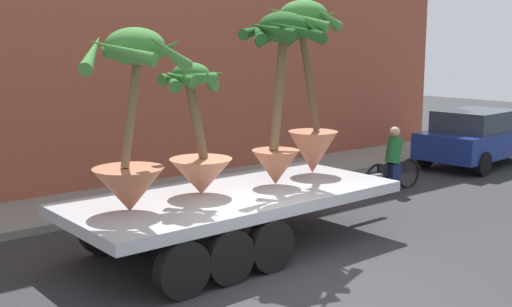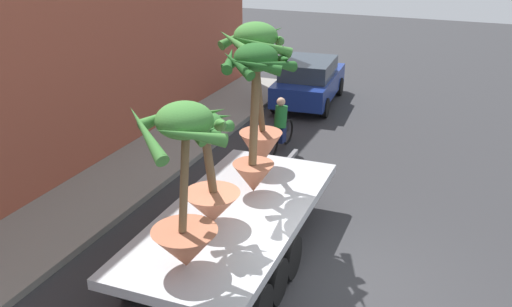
% 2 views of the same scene
% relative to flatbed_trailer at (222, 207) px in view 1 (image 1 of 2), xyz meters
% --- Properties ---
extents(ground_plane, '(60.00, 60.00, 0.00)m').
position_rel_flatbed_trailer_xyz_m(ground_plane, '(0.13, -2.16, -0.76)').
color(ground_plane, '#2D2D30').
extents(sidewalk, '(24.00, 2.20, 0.15)m').
position_rel_flatbed_trailer_xyz_m(sidewalk, '(0.13, 3.94, -0.69)').
color(sidewalk, gray).
rests_on(sidewalk, ground).
extents(building_facade, '(24.00, 1.20, 8.50)m').
position_rel_flatbed_trailer_xyz_m(building_facade, '(0.13, 5.64, 3.49)').
color(building_facade, '#9E4C38').
rests_on(building_facade, ground).
extents(flatbed_trailer, '(6.56, 2.59, 0.98)m').
position_rel_flatbed_trailer_xyz_m(flatbed_trailer, '(0.00, 0.00, 0.00)').
color(flatbed_trailer, '#B7BABF').
rests_on(flatbed_trailer, ground).
extents(potted_palm_rear, '(1.63, 1.64, 3.17)m').
position_rel_flatbed_trailer_xyz_m(potted_palm_rear, '(2.20, 0.34, 1.79)').
color(potted_palm_rear, '#B26647').
rests_on(potted_palm_rear, flatbed_trailer).
extents(potted_palm_middle, '(1.15, 1.05, 2.11)m').
position_rel_flatbed_trailer_xyz_m(potted_palm_middle, '(-0.31, 0.22, 1.06)').
color(potted_palm_middle, '#C17251').
rests_on(potted_palm_middle, flatbed_trailer).
extents(potted_palm_front, '(1.46, 1.54, 2.93)m').
position_rel_flatbed_trailer_xyz_m(potted_palm_front, '(1.22, 0.01, 1.92)').
color(potted_palm_front, '#B26647').
rests_on(potted_palm_front, flatbed_trailer).
extents(potted_palm_extra, '(1.68, 1.69, 2.62)m').
position_rel_flatbed_trailer_xyz_m(potted_palm_extra, '(-1.58, -0.02, 1.46)').
color(potted_palm_extra, '#B26647').
rests_on(potted_palm_extra, flatbed_trailer).
extents(cyclist, '(1.84, 0.36, 1.54)m').
position_rel_flatbed_trailer_xyz_m(cyclist, '(5.68, 1.08, -0.10)').
color(cyclist, black).
rests_on(cyclist, ground).
extents(parked_car, '(4.16, 2.12, 1.58)m').
position_rel_flatbed_trailer_xyz_m(parked_car, '(10.02, 1.63, 0.06)').
color(parked_car, navy).
rests_on(parked_car, ground).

